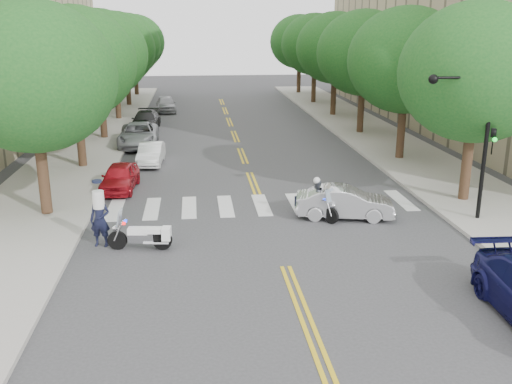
{
  "coord_description": "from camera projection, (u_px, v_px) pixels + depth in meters",
  "views": [
    {
      "loc": [
        -2.77,
        -16.63,
        7.51
      ],
      "look_at": [
        -0.5,
        4.13,
        1.3
      ],
      "focal_mm": 40.0,
      "sensor_mm": 36.0,
      "label": 1
    }
  ],
  "objects": [
    {
      "name": "tree_r_0",
      "position": [
        477.0,
        73.0,
        23.33
      ],
      "size": [
        6.4,
        6.4,
        8.45
      ],
      "color": "#382316",
      "rests_on": "ground"
    },
    {
      "name": "convertible",
      "position": [
        345.0,
        202.0,
        22.71
      ],
      "size": [
        4.07,
        2.12,
        1.28
      ],
      "primitive_type": "imported",
      "rotation": [
        0.0,
        0.0,
        1.36
      ],
      "color": "silver",
      "rests_on": "ground"
    },
    {
      "name": "tree_l_4",
      "position": [
        125.0,
        45.0,
        51.99
      ],
      "size": [
        6.4,
        6.4,
        8.45
      ],
      "color": "#382316",
      "rests_on": "ground"
    },
    {
      "name": "parked_car_a",
      "position": [
        120.0,
        177.0,
        26.5
      ],
      "size": [
        1.72,
        3.76,
        1.25
      ],
      "primitive_type": "imported",
      "rotation": [
        0.0,
        0.0,
        -0.07
      ],
      "color": "#A8111C",
      "rests_on": "ground"
    },
    {
      "name": "tree_r_3",
      "position": [
        335.0,
        48.0,
        46.2
      ],
      "size": [
        6.4,
        6.4,
        8.45
      ],
      "color": "#382316",
      "rests_on": "ground"
    },
    {
      "name": "tree_l_2",
      "position": [
        98.0,
        54.0,
        36.74
      ],
      "size": [
        6.4,
        6.4,
        8.45
      ],
      "color": "#382316",
      "rests_on": "ground"
    },
    {
      "name": "parked_car_b",
      "position": [
        151.0,
        154.0,
        31.39
      ],
      "size": [
        1.44,
        3.63,
        1.17
      ],
      "primitive_type": "imported",
      "rotation": [
        0.0,
        0.0,
        -0.05
      ],
      "color": "white",
      "rests_on": "ground"
    },
    {
      "name": "parked_car_d",
      "position": [
        146.0,
        121.0,
        41.52
      ],
      "size": [
        2.1,
        4.7,
        1.34
      ],
      "primitive_type": "imported",
      "rotation": [
        0.0,
        0.0,
        -0.05
      ],
      "color": "black",
      "rests_on": "ground"
    },
    {
      "name": "tree_l_1",
      "position": [
        74.0,
        63.0,
        29.12
      ],
      "size": [
        6.4,
        6.4,
        8.45
      ],
      "color": "#382316",
      "rests_on": "ground"
    },
    {
      "name": "tree_r_5",
      "position": [
        300.0,
        42.0,
        61.44
      ],
      "size": [
        6.4,
        6.4,
        8.45
      ],
      "color": "#382316",
      "rests_on": "ground"
    },
    {
      "name": "tree_r_1",
      "position": [
        406.0,
        60.0,
        30.95
      ],
      "size": [
        6.4,
        6.4,
        8.45
      ],
      "color": "#382316",
      "rests_on": "ground"
    },
    {
      "name": "tree_l_0",
      "position": [
        32.0,
        77.0,
        21.5
      ],
      "size": [
        6.4,
        6.4,
        8.45
      ],
      "color": "#382316",
      "rests_on": "ground"
    },
    {
      "name": "tree_r_2",
      "position": [
        364.0,
        53.0,
        38.58
      ],
      "size": [
        6.4,
        6.4,
        8.45
      ],
      "color": "#382316",
      "rests_on": "ground"
    },
    {
      "name": "parked_car_c",
      "position": [
        139.0,
        135.0,
        36.0
      ],
      "size": [
        2.52,
        5.24,
        1.44
      ],
      "primitive_type": "imported",
      "rotation": [
        0.0,
        0.0,
        0.03
      ],
      "color": "gray",
      "rests_on": "ground"
    },
    {
      "name": "ground",
      "position": [
        286.0,
        267.0,
        18.28
      ],
      "size": [
        140.0,
        140.0,
        0.0
      ],
      "primitive_type": "plane",
      "color": "#38383A",
      "rests_on": "ground"
    },
    {
      "name": "motorcycle_police",
      "position": [
        315.0,
        200.0,
        22.59
      ],
      "size": [
        1.48,
        1.81,
        1.72
      ],
      "rotation": [
        0.0,
        0.0,
        3.8
      ],
      "color": "black",
      "rests_on": "ground"
    },
    {
      "name": "tree_r_4",
      "position": [
        315.0,
        44.0,
        53.82
      ],
      "size": [
        6.4,
        6.4,
        8.45
      ],
      "color": "#382316",
      "rests_on": "ground"
    },
    {
      "name": "motorcycle_parked",
      "position": [
        145.0,
        236.0,
        19.55
      ],
      "size": [
        2.22,
        0.66,
        1.43
      ],
      "rotation": [
        0.0,
        0.0,
        1.46
      ],
      "color": "black",
      "rests_on": "ground"
    },
    {
      "name": "sidewalk_right",
      "position": [
        369.0,
        133.0,
        40.21
      ],
      "size": [
        5.0,
        60.0,
        0.15
      ],
      "primitive_type": "cube",
      "color": "#9E9991",
      "rests_on": "ground"
    },
    {
      "name": "parked_car_e",
      "position": [
        166.0,
        104.0,
        49.94
      ],
      "size": [
        1.97,
        4.17,
        1.38
      ],
      "primitive_type": "imported",
      "rotation": [
        0.0,
        0.0,
        0.09
      ],
      "color": "#A2A2A7",
      "rests_on": "ground"
    },
    {
      "name": "tree_l_3",
      "position": [
        114.0,
        49.0,
        44.37
      ],
      "size": [
        6.4,
        6.4,
        8.45
      ],
      "color": "#382316",
      "rests_on": "ground"
    },
    {
      "name": "sidewalk_left",
      "position": [
        94.0,
        138.0,
        38.23
      ],
      "size": [
        5.0,
        60.0,
        0.15
      ],
      "primitive_type": "cube",
      "color": "#9E9991",
      "rests_on": "ground"
    },
    {
      "name": "officer_standing",
      "position": [
        100.0,
        220.0,
        19.74
      ],
      "size": [
        0.77,
        0.58,
        1.92
      ],
      "primitive_type": "imported",
      "rotation": [
        0.0,
        0.0,
        -0.18
      ],
      "color": "black",
      "rests_on": "ground"
    },
    {
      "name": "tree_l_5",
      "position": [
        134.0,
        42.0,
        59.61
      ],
      "size": [
        6.4,
        6.4,
        8.45
      ],
      "color": "#382316",
      "rests_on": "ground"
    },
    {
      "name": "traffic_signal_pole",
      "position": [
        476.0,
        128.0,
        21.35
      ],
      "size": [
        2.82,
        0.42,
        6.0
      ],
      "color": "black",
      "rests_on": "ground"
    }
  ]
}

